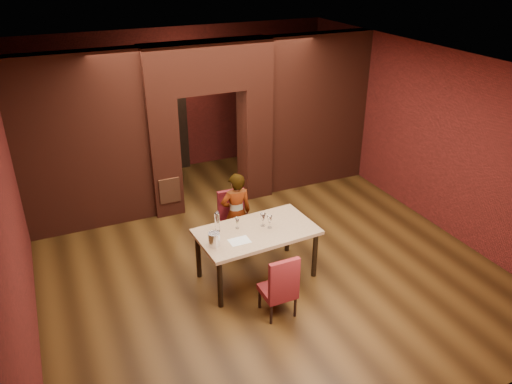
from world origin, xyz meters
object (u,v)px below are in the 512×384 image
potted_plant (269,226)px  wine_bucket (214,239)px  wine_glass_a (237,223)px  chair_near (278,284)px  person_seated (236,213)px  chair_far (235,222)px  water_bottle (217,221)px  wine_glass_c (270,222)px  wine_glass_b (263,220)px  dining_table (257,253)px

potted_plant → wine_bucket: bearing=-141.2°
wine_glass_a → potted_plant: bearing=41.2°
chair_near → person_seated: 1.76m
chair_far → wine_glass_a: size_ratio=5.76×
chair_far → water_bottle: 0.99m
wine_glass_c → wine_bucket: bearing=-172.3°
chair_far → wine_glass_c: wine_glass_c is taller
wine_bucket → water_bottle: bearing=63.5°
wine_glass_b → chair_near: bearing=-103.3°
potted_plant → person_seated: bearing=-164.8°
wine_glass_b → wine_glass_c: size_ratio=1.03×
wine_glass_b → water_bottle: water_bottle is taller
person_seated → water_bottle: (-0.55, -0.60, 0.28)m
dining_table → wine_glass_c: (0.21, -0.01, 0.53)m
chair_near → chair_far: bearing=-93.2°
wine_glass_c → water_bottle: bearing=162.1°
potted_plant → chair_near: bearing=-112.6°
chair_far → person_seated: size_ratio=0.72×
wine_bucket → chair_near: bearing=-50.2°
wine_glass_a → potted_plant: 1.47m
wine_glass_b → potted_plant: size_ratio=0.54×
dining_table → person_seated: size_ratio=1.24×
dining_table → wine_glass_b: (0.14, 0.08, 0.53)m
wine_glass_a → chair_near: bearing=-82.2°
wine_bucket → wine_glass_a: bearing=33.5°
wine_glass_c → wine_bucket: wine_glass_c is taller
chair_far → chair_near: (-0.10, -1.80, -0.02)m
chair_near → wine_glass_b: (0.24, 1.00, 0.46)m
chair_near → water_bottle: water_bottle is taller
chair_near → wine_glass_c: bearing=-108.8°
dining_table → chair_far: chair_far is taller
wine_glass_a → wine_glass_b: 0.40m
chair_far → wine_glass_c: (0.21, -0.90, 0.43)m
dining_table → chair_near: bearing=-99.1°
wine_glass_a → wine_glass_b: size_ratio=0.84×
water_bottle → dining_table: bearing=-22.8°
wine_bucket → water_bottle: 0.42m
chair_far → wine_glass_a: (-0.25, -0.71, 0.42)m
wine_glass_b → person_seated: bearing=100.9°
chair_far → water_bottle: size_ratio=3.18×
dining_table → wine_bucket: bearing=-172.5°
chair_near → wine_bucket: bearing=-50.4°
dining_table → wine_bucket: (-0.73, -0.14, 0.53)m
dining_table → wine_glass_a: wine_glass_a is taller
dining_table → potted_plant: (0.72, 1.02, -0.22)m
water_bottle → potted_plant: bearing=32.1°
water_bottle → potted_plant: (1.27, 0.79, -0.81)m
person_seated → potted_plant: person_seated is taller
dining_table → person_seated: (0.00, 0.83, 0.30)m
potted_plant → wine_glass_b: bearing=-121.3°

